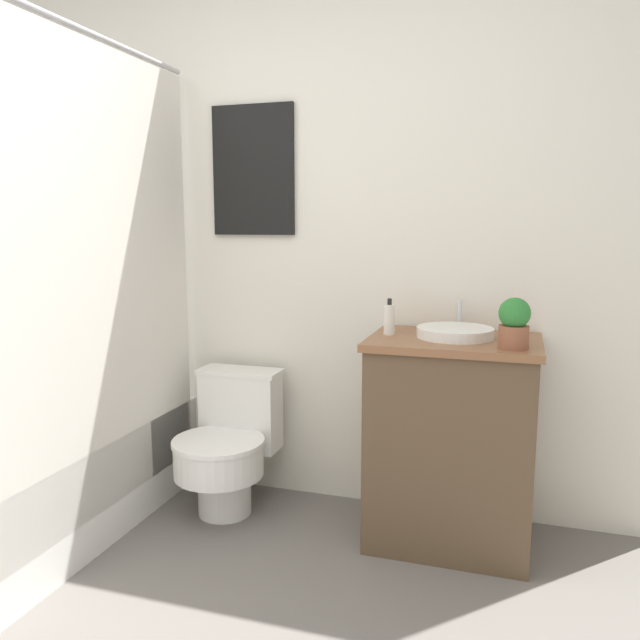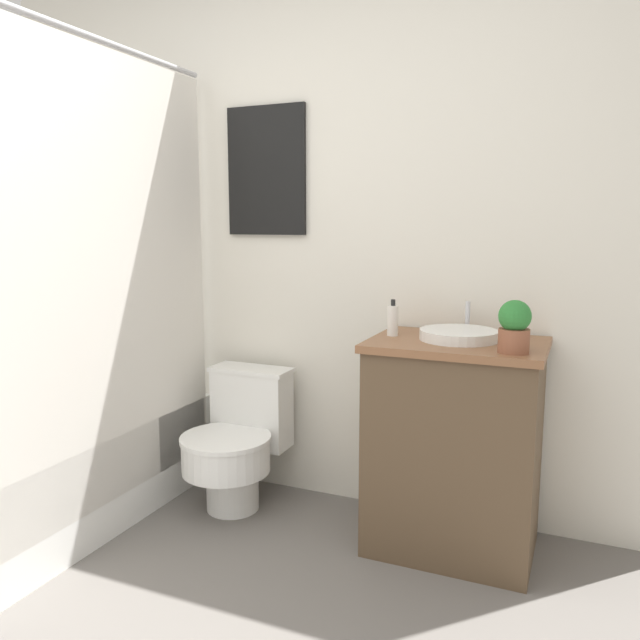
# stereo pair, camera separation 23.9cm
# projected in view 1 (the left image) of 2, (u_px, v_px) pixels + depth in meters

# --- Properties ---
(wall_back) EXTENTS (3.26, 0.07, 2.50)m
(wall_back) POSITION_uv_depth(u_px,v_px,m) (288.00, 231.00, 2.88)
(wall_back) COLOR silver
(wall_back) RESTS_ON ground_plane
(shower_area) EXTENTS (0.64, 1.37, 1.98)m
(shower_area) POSITION_uv_depth(u_px,v_px,m) (52.00, 469.00, 2.59)
(shower_area) COLOR white
(shower_area) RESTS_ON ground_plane
(toilet) EXTENTS (0.40, 0.52, 0.62)m
(toilet) POSITION_uv_depth(u_px,v_px,m) (229.00, 444.00, 2.81)
(toilet) COLOR white
(toilet) RESTS_ON ground_plane
(vanity) EXTENTS (0.66, 0.48, 0.84)m
(vanity) POSITION_uv_depth(u_px,v_px,m) (451.00, 441.00, 2.50)
(vanity) COLOR brown
(vanity) RESTS_ON ground_plane
(sink) EXTENTS (0.30, 0.34, 0.13)m
(sink) POSITION_uv_depth(u_px,v_px,m) (455.00, 332.00, 2.46)
(sink) COLOR white
(sink) RESTS_ON vanity
(soap_bottle) EXTENTS (0.04, 0.04, 0.15)m
(soap_bottle) POSITION_uv_depth(u_px,v_px,m) (389.00, 319.00, 2.51)
(soap_bottle) COLOR silver
(soap_bottle) RESTS_ON vanity
(potted_plant) EXTENTS (0.11, 0.11, 0.19)m
(potted_plant) POSITION_uv_depth(u_px,v_px,m) (514.00, 323.00, 2.22)
(potted_plant) COLOR brown
(potted_plant) RESTS_ON vanity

